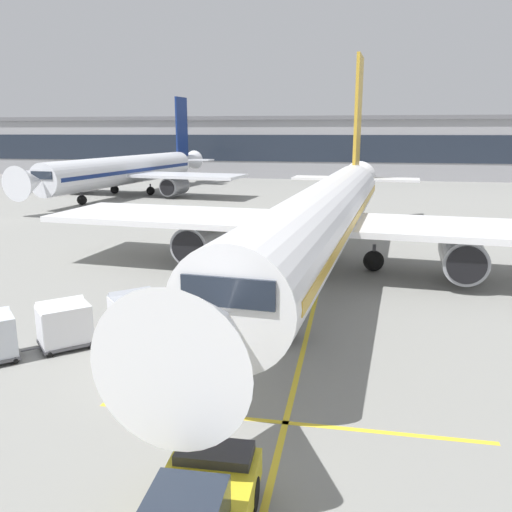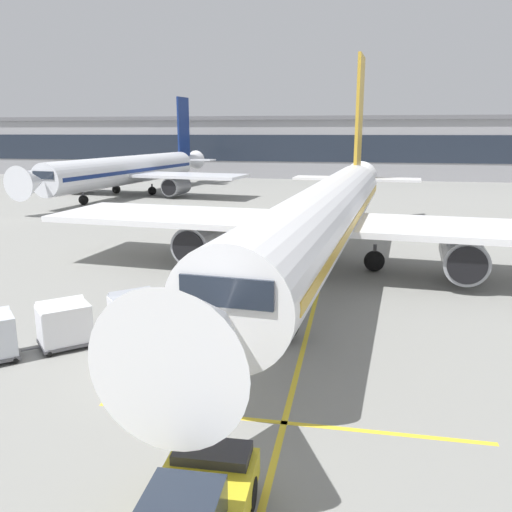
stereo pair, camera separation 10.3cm
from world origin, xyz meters
name	(u,v)px [view 1 (the left image)]	position (x,y,z in m)	size (l,w,h in m)	color
ground_plane	(166,371)	(0.00, 0.00, 0.00)	(600.00, 600.00, 0.00)	gray
parked_airplane	(326,215)	(4.89, 15.23, 3.57)	(36.04, 46.01, 15.16)	white
belt_loader	(208,298)	(-0.01, 5.90, 0.90)	(4.72, 4.36, 3.28)	#A3A8B2
baggage_cart_lead	(135,313)	(-2.48, 3.12, 1.00)	(2.55, 2.53, 1.91)	#515156
baggage_cart_second	(64,323)	(-4.77, 1.39, 1.00)	(2.55, 2.53, 1.91)	#515156
ground_crew_by_loader	(163,318)	(-1.07, 2.74, 1.00)	(0.37, 0.53, 1.74)	black
ground_crew_by_carts	(212,303)	(0.40, 4.97, 1.00)	(0.36, 0.54, 1.74)	#514C42
safety_cone_engine_keepout	(195,266)	(-3.04, 13.71, 0.38)	(0.69, 0.69, 0.77)	black
safety_cone_wingtip	(215,279)	(-1.02, 10.97, 0.37)	(0.67, 0.67, 0.75)	black
safety_cone_nose_mark	(212,266)	(-2.03, 13.91, 0.39)	(0.71, 0.71, 0.79)	black
apron_guidance_line_lead_in	(322,275)	(4.76, 14.40, 0.00)	(0.20, 110.00, 0.01)	yellow
apron_guidance_line_stop_bar	(287,423)	(4.81, -2.71, 0.00)	(12.00, 0.20, 0.01)	yellow
terminal_building	(307,147)	(-2.93, 89.04, 5.58)	(148.89, 18.33, 11.26)	#939399
distant_airplane	(128,170)	(-23.95, 51.30, 3.35)	(32.95, 42.42, 13.93)	silver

